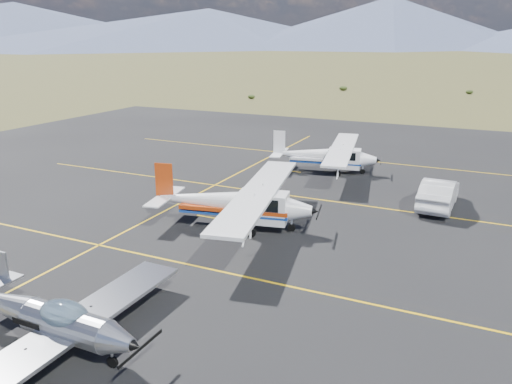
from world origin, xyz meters
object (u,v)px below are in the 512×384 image
Objects in this scene: aircraft_low_wing at (48,318)px; sedan at (439,193)px; aircraft_plain at (326,155)px; aircraft_cessna at (235,201)px.

sedan is at bearing 64.18° from aircraft_low_wing.
aircraft_low_wing is at bearing -103.29° from aircraft_plain.
aircraft_low_wing is at bearing 65.64° from sedan.
aircraft_plain is 2.23× the size of sedan.
aircraft_cessna is at bearing 88.11° from aircraft_low_wing.
aircraft_plain is (0.86, 12.60, -0.13)m from aircraft_cessna.
aircraft_cessna is at bearing -104.08° from aircraft_plain.
aircraft_cessna is 11.93m from sedan.
sedan is (9.55, 19.43, -0.18)m from aircraft_low_wing.
aircraft_cessna is 1.10× the size of aircraft_plain.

